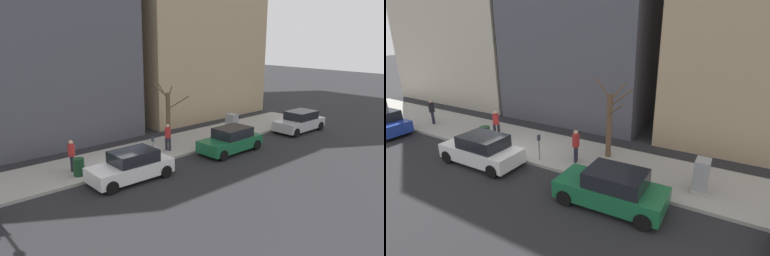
# 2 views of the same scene
# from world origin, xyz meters

# --- Properties ---
(ground_plane) EXTENTS (120.00, 120.00, 0.00)m
(ground_plane) POSITION_xyz_m (0.00, 0.00, 0.00)
(ground_plane) COLOR #232326
(sidewalk) EXTENTS (4.00, 36.00, 0.15)m
(sidewalk) POSITION_xyz_m (2.00, 0.00, 0.07)
(sidewalk) COLOR #9E9B93
(sidewalk) RESTS_ON ground
(parked_car_green) EXTENTS (2.01, 4.24, 1.52)m
(parked_car_green) POSITION_xyz_m (-1.20, -6.87, 0.74)
(parked_car_green) COLOR #196038
(parked_car_green) RESTS_ON ground
(parked_car_white) EXTENTS (1.92, 4.20, 1.52)m
(parked_car_white) POSITION_xyz_m (-1.06, 0.24, 0.74)
(parked_car_white) COLOR white
(parked_car_white) RESTS_ON ground
(parking_meter) EXTENTS (0.14, 0.10, 1.35)m
(parking_meter) POSITION_xyz_m (0.45, -2.16, 0.98)
(parking_meter) COLOR slate
(parking_meter) RESTS_ON sidewalk
(utility_box) EXTENTS (0.83, 0.61, 1.43)m
(utility_box) POSITION_xyz_m (1.30, -9.66, 0.85)
(utility_box) COLOR #A8A399
(utility_box) RESTS_ON sidewalk
(bare_tree) EXTENTS (2.28, 2.00, 4.01)m
(bare_tree) POSITION_xyz_m (2.62, -4.98, 1.98)
(bare_tree) COLOR brown
(bare_tree) RESTS_ON sidewalk
(trash_bin) EXTENTS (0.56, 0.56, 0.90)m
(trash_bin) POSITION_xyz_m (0.90, 2.10, 0.60)
(trash_bin) COLOR #14381E
(trash_bin) RESTS_ON sidewalk
(pedestrian_near_meter) EXTENTS (0.39, 0.36, 1.66)m
(pedestrian_near_meter) POSITION_xyz_m (1.21, -3.84, 1.09)
(pedestrian_near_meter) COLOR #1E1E2D
(pedestrian_near_meter) RESTS_ON sidewalk
(pedestrian_midblock) EXTENTS (0.36, 0.36, 1.66)m
(pedestrian_midblock) POSITION_xyz_m (1.77, 2.06, 1.09)
(pedestrian_midblock) COLOR #1E1E2D
(pedestrian_midblock) RESTS_ON sidewalk
(pedestrian_far_corner) EXTENTS (0.36, 0.36, 1.66)m
(pedestrian_far_corner) POSITION_xyz_m (1.47, 7.73, 1.09)
(pedestrian_far_corner) COLOR #1E1E2D
(pedestrian_far_corner) RESTS_ON sidewalk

